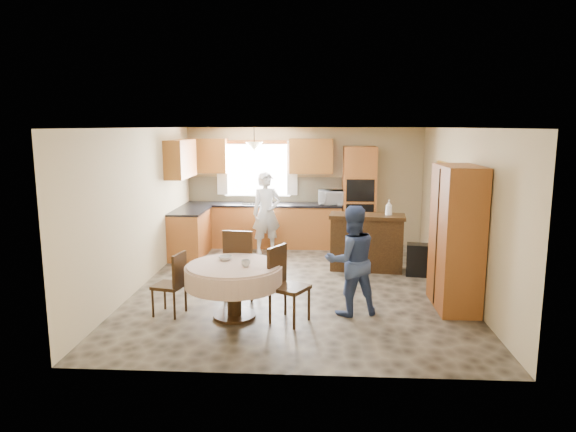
{
  "coord_description": "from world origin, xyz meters",
  "views": [
    {
      "loc": [
        0.3,
        -7.91,
        2.53
      ],
      "look_at": [
        -0.18,
        0.3,
        1.08
      ],
      "focal_mm": 32.0,
      "sensor_mm": 36.0,
      "label": 1
    }
  ],
  "objects_px": {
    "cupboard": "(456,238)",
    "person_dining": "(351,260)",
    "oven_tower": "(359,198)",
    "chair_back": "(240,261)",
    "chair_right": "(284,280)",
    "dining_table": "(234,276)",
    "sideboard": "(367,244)",
    "person_sink": "(267,213)",
    "chair_left": "(173,281)"
  },
  "relations": [
    {
      "from": "cupboard",
      "to": "person_dining",
      "type": "height_order",
      "value": "cupboard"
    },
    {
      "from": "oven_tower",
      "to": "person_dining",
      "type": "relative_size",
      "value": 1.42
    },
    {
      "from": "cupboard",
      "to": "chair_back",
      "type": "bearing_deg",
      "value": 176.88
    },
    {
      "from": "cupboard",
      "to": "chair_right",
      "type": "bearing_deg",
      "value": -164.28
    },
    {
      "from": "chair_right",
      "to": "dining_table",
      "type": "bearing_deg",
      "value": 112.5
    },
    {
      "from": "oven_tower",
      "to": "dining_table",
      "type": "distance_m",
      "value": 4.58
    },
    {
      "from": "sideboard",
      "to": "person_sink",
      "type": "bearing_deg",
      "value": 155.58
    },
    {
      "from": "chair_back",
      "to": "person_dining",
      "type": "xyz_separation_m",
      "value": [
        1.59,
        -0.51,
        0.17
      ]
    },
    {
      "from": "oven_tower",
      "to": "dining_table",
      "type": "height_order",
      "value": "oven_tower"
    },
    {
      "from": "oven_tower",
      "to": "chair_back",
      "type": "xyz_separation_m",
      "value": [
        -1.98,
        -3.37,
        -0.48
      ]
    },
    {
      "from": "person_sink",
      "to": "person_dining",
      "type": "distance_m",
      "value": 3.64
    },
    {
      "from": "dining_table",
      "to": "chair_left",
      "type": "bearing_deg",
      "value": 176.88
    },
    {
      "from": "oven_tower",
      "to": "sideboard",
      "type": "xyz_separation_m",
      "value": [
        0.02,
        -1.68,
        -0.59
      ]
    },
    {
      "from": "chair_left",
      "to": "person_dining",
      "type": "relative_size",
      "value": 0.58
    },
    {
      "from": "chair_back",
      "to": "chair_right",
      "type": "distance_m",
      "value": 1.09
    },
    {
      "from": "sideboard",
      "to": "chair_right",
      "type": "bearing_deg",
      "value": -111.05
    },
    {
      "from": "sideboard",
      "to": "cupboard",
      "type": "xyz_separation_m",
      "value": [
        1.05,
        -1.86,
        0.53
      ]
    },
    {
      "from": "oven_tower",
      "to": "chair_right",
      "type": "bearing_deg",
      "value": -106.89
    },
    {
      "from": "dining_table",
      "to": "chair_left",
      "type": "xyz_separation_m",
      "value": [
        -0.83,
        0.05,
        -0.09
      ]
    },
    {
      "from": "sideboard",
      "to": "person_sink",
      "type": "height_order",
      "value": "person_sink"
    },
    {
      "from": "person_sink",
      "to": "person_dining",
      "type": "relative_size",
      "value": 1.09
    },
    {
      "from": "chair_back",
      "to": "chair_right",
      "type": "height_order",
      "value": "chair_back"
    },
    {
      "from": "chair_left",
      "to": "chair_right",
      "type": "height_order",
      "value": "chair_right"
    },
    {
      "from": "chair_back",
      "to": "sideboard",
      "type": "bearing_deg",
      "value": -133.22
    },
    {
      "from": "chair_back",
      "to": "person_sink",
      "type": "height_order",
      "value": "person_sink"
    },
    {
      "from": "oven_tower",
      "to": "cupboard",
      "type": "distance_m",
      "value": 3.7
    },
    {
      "from": "dining_table",
      "to": "person_sink",
      "type": "height_order",
      "value": "person_sink"
    },
    {
      "from": "cupboard",
      "to": "person_dining",
      "type": "distance_m",
      "value": 1.53
    },
    {
      "from": "oven_tower",
      "to": "person_dining",
      "type": "distance_m",
      "value": 3.92
    },
    {
      "from": "person_dining",
      "to": "chair_right",
      "type": "bearing_deg",
      "value": 2.45
    },
    {
      "from": "person_dining",
      "to": "person_sink",
      "type": "bearing_deg",
      "value": -83.06
    },
    {
      "from": "sideboard",
      "to": "person_sink",
      "type": "relative_size",
      "value": 0.8
    },
    {
      "from": "person_sink",
      "to": "dining_table",
      "type": "bearing_deg",
      "value": -114.67
    },
    {
      "from": "oven_tower",
      "to": "person_dining",
      "type": "xyz_separation_m",
      "value": [
        -0.39,
        -3.89,
        -0.31
      ]
    },
    {
      "from": "chair_left",
      "to": "person_sink",
      "type": "xyz_separation_m",
      "value": [
        0.91,
        3.52,
        0.34
      ]
    },
    {
      "from": "chair_left",
      "to": "chair_back",
      "type": "height_order",
      "value": "chair_back"
    },
    {
      "from": "cupboard",
      "to": "person_dining",
      "type": "relative_size",
      "value": 1.34
    },
    {
      "from": "sideboard",
      "to": "cupboard",
      "type": "height_order",
      "value": "cupboard"
    },
    {
      "from": "chair_right",
      "to": "person_dining",
      "type": "xyz_separation_m",
      "value": [
        0.88,
        0.31,
        0.2
      ]
    },
    {
      "from": "dining_table",
      "to": "chair_right",
      "type": "relative_size",
      "value": 1.3
    },
    {
      "from": "sideboard",
      "to": "person_sink",
      "type": "distance_m",
      "value": 2.22
    },
    {
      "from": "chair_back",
      "to": "chair_left",
      "type": "bearing_deg",
      "value": 47.92
    },
    {
      "from": "cupboard",
      "to": "dining_table",
      "type": "bearing_deg",
      "value": -169.1
    },
    {
      "from": "dining_table",
      "to": "person_sink",
      "type": "distance_m",
      "value": 3.57
    },
    {
      "from": "cupboard",
      "to": "chair_left",
      "type": "xyz_separation_m",
      "value": [
        -3.85,
        -0.54,
        -0.52
      ]
    },
    {
      "from": "chair_back",
      "to": "cupboard",
      "type": "bearing_deg",
      "value": -176.63
    },
    {
      "from": "person_sink",
      "to": "chair_left",
      "type": "bearing_deg",
      "value": -127.87
    },
    {
      "from": "person_dining",
      "to": "sideboard",
      "type": "bearing_deg",
      "value": -117.6
    },
    {
      "from": "oven_tower",
      "to": "chair_right",
      "type": "distance_m",
      "value": 4.42
    },
    {
      "from": "chair_back",
      "to": "chair_right",
      "type": "bearing_deg",
      "value": 137.03
    }
  ]
}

